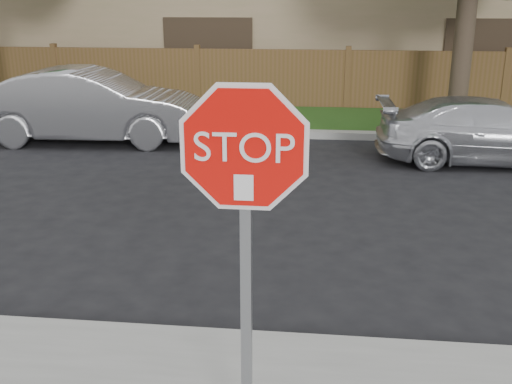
# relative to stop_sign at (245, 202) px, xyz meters

# --- Properties ---
(ground) EXTENTS (90.00, 90.00, 0.00)m
(ground) POSITION_rel_stop_sign_xyz_m (1.06, 1.48, -1.83)
(ground) COLOR black
(ground) RESTS_ON ground
(far_curb) EXTENTS (70.00, 0.30, 0.15)m
(far_curb) POSITION_rel_stop_sign_xyz_m (1.06, 9.63, -1.75)
(far_curb) COLOR gray
(far_curb) RESTS_ON ground
(grass_strip) EXTENTS (70.00, 3.00, 0.12)m
(grass_strip) POSITION_rel_stop_sign_xyz_m (1.06, 11.28, -1.77)
(grass_strip) COLOR #1E4714
(grass_strip) RESTS_ON ground
(fence) EXTENTS (70.00, 0.12, 1.60)m
(fence) POSITION_rel_stop_sign_xyz_m (1.06, 12.88, -1.03)
(fence) COLOR brown
(fence) RESTS_ON ground
(stop_sign) EXTENTS (1.01, 0.13, 2.55)m
(stop_sign) POSITION_rel_stop_sign_xyz_m (0.00, 0.00, 0.00)
(stop_sign) COLOR gray
(stop_sign) RESTS_ON sidewalk_near
(sedan_left) EXTENTS (4.71, 1.86, 1.53)m
(sedan_left) POSITION_rel_stop_sign_xyz_m (-4.37, 8.75, -1.07)
(sedan_left) COLOR #A6A6AA
(sedan_left) RESTS_ON ground
(sedan_right) EXTENTS (4.08, 1.71, 1.18)m
(sedan_right) POSITION_rel_stop_sign_xyz_m (3.47, 7.95, -1.24)
(sedan_right) COLOR silver
(sedan_right) RESTS_ON ground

